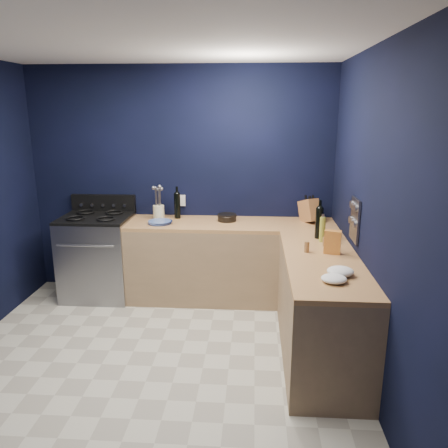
# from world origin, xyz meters

# --- Properties ---
(floor) EXTENTS (3.50, 3.50, 0.02)m
(floor) POSITION_xyz_m (0.00, 0.00, -0.01)
(floor) COLOR beige
(floor) RESTS_ON ground
(ceiling) EXTENTS (3.50, 3.50, 0.02)m
(ceiling) POSITION_xyz_m (0.00, 0.00, 2.61)
(ceiling) COLOR silver
(ceiling) RESTS_ON ground
(wall_back) EXTENTS (3.50, 0.02, 2.60)m
(wall_back) POSITION_xyz_m (0.00, 1.76, 1.30)
(wall_back) COLOR black
(wall_back) RESTS_ON ground
(wall_right) EXTENTS (0.02, 3.50, 2.60)m
(wall_right) POSITION_xyz_m (1.76, 0.00, 1.30)
(wall_right) COLOR black
(wall_right) RESTS_ON ground
(wall_front) EXTENTS (3.50, 0.02, 2.60)m
(wall_front) POSITION_xyz_m (0.00, -1.76, 1.30)
(wall_front) COLOR black
(wall_front) RESTS_ON ground
(cab_back) EXTENTS (2.30, 0.63, 0.86)m
(cab_back) POSITION_xyz_m (0.60, 1.44, 0.43)
(cab_back) COLOR #957553
(cab_back) RESTS_ON floor
(top_back) EXTENTS (2.30, 0.63, 0.04)m
(top_back) POSITION_xyz_m (0.60, 1.44, 0.88)
(top_back) COLOR brown
(top_back) RESTS_ON cab_back
(cab_right) EXTENTS (0.63, 1.67, 0.86)m
(cab_right) POSITION_xyz_m (1.44, 0.29, 0.43)
(cab_right) COLOR #957553
(cab_right) RESTS_ON floor
(top_right) EXTENTS (0.63, 1.67, 0.04)m
(top_right) POSITION_xyz_m (1.44, 0.29, 0.88)
(top_right) COLOR brown
(top_right) RESTS_ON cab_right
(gas_range) EXTENTS (0.76, 0.66, 0.92)m
(gas_range) POSITION_xyz_m (-0.93, 1.42, 0.46)
(gas_range) COLOR gray
(gas_range) RESTS_ON floor
(oven_door) EXTENTS (0.59, 0.02, 0.42)m
(oven_door) POSITION_xyz_m (-0.93, 1.10, 0.45)
(oven_door) COLOR black
(oven_door) RESTS_ON gas_range
(cooktop) EXTENTS (0.76, 0.66, 0.03)m
(cooktop) POSITION_xyz_m (-0.93, 1.42, 0.94)
(cooktop) COLOR black
(cooktop) RESTS_ON gas_range
(backguard) EXTENTS (0.76, 0.06, 0.20)m
(backguard) POSITION_xyz_m (-0.93, 1.72, 1.04)
(backguard) COLOR black
(backguard) RESTS_ON gas_range
(spice_panel) EXTENTS (0.02, 0.28, 0.38)m
(spice_panel) POSITION_xyz_m (1.74, 0.55, 1.18)
(spice_panel) COLOR gray
(spice_panel) RESTS_ON wall_right
(wall_outlet) EXTENTS (0.09, 0.02, 0.13)m
(wall_outlet) POSITION_xyz_m (0.00, 1.74, 1.08)
(wall_outlet) COLOR white
(wall_outlet) RESTS_ON wall_back
(plate_stack) EXTENTS (0.33, 0.33, 0.03)m
(plate_stack) POSITION_xyz_m (-0.18, 1.34, 0.92)
(plate_stack) COLOR #366095
(plate_stack) RESTS_ON top_back
(ramekin) EXTENTS (0.13, 0.13, 0.04)m
(ramekin) POSITION_xyz_m (-0.25, 1.69, 0.92)
(ramekin) COLOR white
(ramekin) RESTS_ON top_back
(utensil_crock) EXTENTS (0.16, 0.16, 0.16)m
(utensil_crock) POSITION_xyz_m (-0.24, 1.55, 0.98)
(utensil_crock) COLOR beige
(utensil_crock) RESTS_ON top_back
(wine_bottle_back) EXTENTS (0.09, 0.09, 0.29)m
(wine_bottle_back) POSITION_xyz_m (-0.03, 1.60, 1.04)
(wine_bottle_back) COLOR black
(wine_bottle_back) RESTS_ON top_back
(lemon_basket) EXTENTS (0.23, 0.23, 0.08)m
(lemon_basket) POSITION_xyz_m (0.55, 1.51, 0.94)
(lemon_basket) COLOR black
(lemon_basket) RESTS_ON top_back
(knife_block) EXTENTS (0.25, 0.32, 0.30)m
(knife_block) POSITION_xyz_m (1.46, 1.55, 1.02)
(knife_block) COLOR brown
(knife_block) RESTS_ON top_back
(wine_bottle_right) EXTENTS (0.09, 0.09, 0.30)m
(wine_bottle_right) POSITION_xyz_m (1.48, 0.91, 1.05)
(wine_bottle_right) COLOR black
(wine_bottle_right) RESTS_ON top_right
(oil_bottle) EXTENTS (0.07, 0.07, 0.24)m
(oil_bottle) POSITION_xyz_m (1.50, 0.79, 1.02)
(oil_bottle) COLOR #989C33
(oil_bottle) RESTS_ON top_right
(spice_jar_near) EXTENTS (0.05, 0.05, 0.10)m
(spice_jar_near) POSITION_xyz_m (1.32, 0.46, 0.95)
(spice_jar_near) COLOR olive
(spice_jar_near) RESTS_ON top_right
(spice_jar_far) EXTENTS (0.05, 0.05, 0.08)m
(spice_jar_far) POSITION_xyz_m (1.51, 0.65, 0.94)
(spice_jar_far) COLOR olive
(spice_jar_far) RESTS_ON top_right
(crouton_bag) EXTENTS (0.15, 0.10, 0.21)m
(crouton_bag) POSITION_xyz_m (1.53, 0.44, 1.00)
(crouton_bag) COLOR #A72126
(crouton_bag) RESTS_ON top_right
(towel_front) EXTENTS (0.22, 0.19, 0.07)m
(towel_front) POSITION_xyz_m (1.51, -0.09, 0.94)
(towel_front) COLOR white
(towel_front) RESTS_ON top_right
(towel_end) EXTENTS (0.22, 0.21, 0.06)m
(towel_end) POSITION_xyz_m (1.44, -0.22, 0.93)
(towel_end) COLOR white
(towel_end) RESTS_ON top_right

